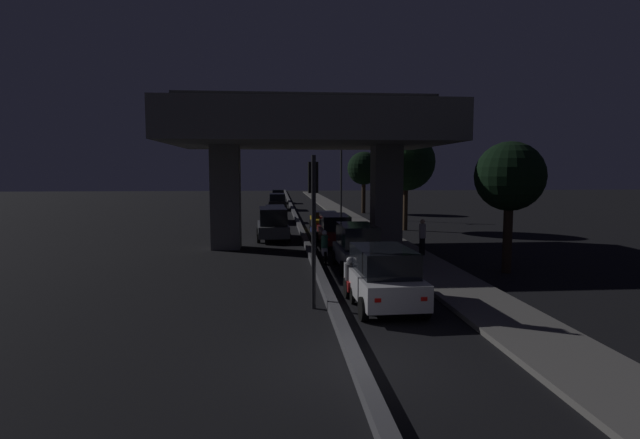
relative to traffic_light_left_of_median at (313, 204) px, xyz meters
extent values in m
plane|color=black|center=(0.56, -4.62, -3.23)|extent=(200.00, 200.00, 0.00)
cube|color=#4C4C51|center=(0.56, 30.38, -3.09)|extent=(0.33, 126.00, 0.28)
cube|color=#5B5956|center=(5.36, 23.38, -3.15)|extent=(2.41, 126.00, 0.16)
cube|color=slate|center=(-3.90, 12.48, -0.40)|extent=(1.55, 1.58, 5.66)
cube|color=slate|center=(5.03, 12.48, -0.40)|extent=(1.55, 1.58, 5.66)
cube|color=slate|center=(0.56, 12.48, 3.41)|extent=(14.64, 10.44, 1.96)
cube|color=#333335|center=(0.56, 12.48, 4.84)|extent=(14.64, 0.40, 0.90)
cylinder|color=black|center=(0.00, -0.11, -0.86)|extent=(0.14, 0.14, 4.73)
cube|color=black|center=(0.00, 0.07, 0.82)|extent=(0.30, 0.28, 0.95)
sphere|color=black|center=(0.00, 0.22, 1.12)|extent=(0.18, 0.18, 0.18)
sphere|color=black|center=(0.00, 0.22, 0.82)|extent=(0.18, 0.18, 0.18)
sphere|color=green|center=(0.00, 0.22, 0.53)|extent=(0.18, 0.18, 0.18)
cylinder|color=#2D2D30|center=(4.67, 29.51, 0.91)|extent=(0.18, 0.18, 8.28)
cylinder|color=#2D2D30|center=(3.87, 29.51, 4.90)|extent=(1.60, 0.10, 0.10)
ellipsoid|color=#F2B759|center=(3.08, 29.51, 4.80)|extent=(0.56, 0.32, 0.24)
cube|color=silver|center=(2.18, -0.17, -2.51)|extent=(1.97, 3.96, 0.75)
cube|color=black|center=(2.17, -0.07, -1.75)|extent=(1.71, 2.86, 0.76)
cylinder|color=black|center=(1.23, 1.09, -2.88)|extent=(0.22, 0.70, 0.69)
cylinder|color=black|center=(3.04, 1.15, -2.88)|extent=(0.22, 0.70, 0.69)
cylinder|color=black|center=(1.31, -1.48, -2.88)|extent=(0.22, 0.70, 0.69)
cylinder|color=black|center=(3.12, -1.43, -2.88)|extent=(0.22, 0.70, 0.69)
cube|color=red|center=(1.59, -2.15, -2.47)|extent=(0.18, 0.04, 0.11)
cube|color=red|center=(2.88, -2.11, -2.47)|extent=(0.18, 0.04, 0.11)
cube|color=#515459|center=(2.33, 5.85, -2.58)|extent=(1.72, 3.94, 0.66)
cube|color=black|center=(2.33, 5.95, -1.76)|extent=(1.50, 2.84, 0.97)
cylinder|color=black|center=(1.50, 7.13, -2.91)|extent=(0.21, 0.65, 0.64)
cylinder|color=black|center=(3.12, 7.16, -2.91)|extent=(0.21, 0.65, 0.64)
cylinder|color=black|center=(1.54, 4.55, -2.91)|extent=(0.21, 0.65, 0.64)
cylinder|color=black|center=(3.16, 4.58, -2.91)|extent=(0.21, 0.65, 0.64)
cube|color=red|center=(1.78, 3.88, -2.54)|extent=(0.18, 0.03, 0.11)
cube|color=red|center=(2.94, 3.90, -2.54)|extent=(0.18, 0.03, 0.11)
cube|color=#591414|center=(2.16, 12.86, -2.59)|extent=(1.75, 4.44, 0.68)
cube|color=black|center=(2.16, 12.97, -1.85)|extent=(1.54, 3.20, 0.79)
cylinder|color=black|center=(1.33, 14.33, -2.93)|extent=(0.20, 0.60, 0.60)
cylinder|color=black|center=(3.02, 14.32, -2.93)|extent=(0.20, 0.60, 0.60)
cylinder|color=black|center=(1.31, 11.41, -2.93)|extent=(0.20, 0.60, 0.60)
cylinder|color=black|center=(2.99, 11.40, -2.93)|extent=(0.20, 0.60, 0.60)
cube|color=red|center=(1.54, 10.64, -2.55)|extent=(0.18, 0.03, 0.11)
cube|color=red|center=(2.75, 10.64, -2.55)|extent=(0.18, 0.03, 0.11)
cube|color=gold|center=(2.32, 20.65, -2.62)|extent=(1.87, 3.94, 0.57)
cube|color=black|center=(2.32, 20.55, -2.10)|extent=(1.64, 1.58, 0.47)
cylinder|color=black|center=(1.42, 21.95, -2.90)|extent=(0.20, 0.65, 0.65)
cylinder|color=black|center=(3.24, 21.94, -2.90)|extent=(0.20, 0.65, 0.65)
cylinder|color=black|center=(1.41, 19.35, -2.90)|extent=(0.20, 0.65, 0.65)
cylinder|color=black|center=(3.23, 19.34, -2.90)|extent=(0.20, 0.65, 0.65)
cube|color=red|center=(1.67, 18.67, -2.59)|extent=(0.18, 0.03, 0.11)
cube|color=red|center=(2.97, 18.67, -2.59)|extent=(0.18, 0.03, 0.11)
cube|color=#515459|center=(-1.38, 15.96, -2.58)|extent=(2.05, 4.72, 0.70)
cube|color=black|center=(-1.38, 15.84, -1.74)|extent=(1.77, 3.41, 0.99)
cylinder|color=black|center=(-0.41, 14.47, -2.93)|extent=(0.23, 0.60, 0.59)
cylinder|color=black|center=(-2.21, 14.39, -2.93)|extent=(0.23, 0.60, 0.59)
cylinder|color=black|center=(-0.56, 17.53, -2.93)|extent=(0.23, 0.60, 0.59)
cylinder|color=black|center=(-2.35, 17.45, -2.93)|extent=(0.23, 0.60, 0.59)
cube|color=white|center=(-0.85, 18.32, -2.69)|extent=(0.18, 0.04, 0.11)
cube|color=white|center=(-2.14, 18.26, -2.69)|extent=(0.18, 0.04, 0.11)
cube|color=black|center=(-1.28, 26.50, -2.58)|extent=(1.94, 4.63, 0.71)
cube|color=black|center=(-1.29, 26.61, -2.01)|extent=(1.63, 1.88, 0.42)
cylinder|color=black|center=(-0.36, 25.02, -2.94)|extent=(0.22, 0.59, 0.58)
cylinder|color=black|center=(-2.09, 24.96, -2.94)|extent=(0.22, 0.59, 0.58)
cylinder|color=black|center=(-0.47, 28.03, -2.94)|extent=(0.22, 0.59, 0.58)
cylinder|color=black|center=(-2.20, 27.97, -2.94)|extent=(0.22, 0.59, 0.58)
cube|color=white|center=(-0.75, 28.81, -2.69)|extent=(0.18, 0.04, 0.11)
cube|color=white|center=(-1.99, 28.77, -2.69)|extent=(0.18, 0.04, 0.11)
cube|color=black|center=(-1.09, 40.28, -2.57)|extent=(1.97, 4.48, 0.72)
cube|color=black|center=(-1.09, 40.17, -1.82)|extent=(1.72, 3.23, 0.77)
cylinder|color=black|center=(-0.14, 38.83, -2.93)|extent=(0.21, 0.60, 0.60)
cylinder|color=black|center=(-1.99, 38.80, -2.93)|extent=(0.21, 0.60, 0.60)
cylinder|color=black|center=(-0.20, 41.77, -2.93)|extent=(0.21, 0.60, 0.60)
cylinder|color=black|center=(-2.04, 41.73, -2.93)|extent=(0.21, 0.60, 0.60)
cube|color=white|center=(-0.48, 42.53, -2.68)|extent=(0.18, 0.03, 0.11)
cube|color=white|center=(-1.80, 42.50, -2.68)|extent=(0.18, 0.03, 0.11)
cube|color=black|center=(-0.95, 51.84, -2.52)|extent=(1.76, 4.26, 0.73)
cube|color=black|center=(-0.95, 51.84, -1.79)|extent=(1.54, 2.56, 0.74)
cylinder|color=black|center=(-0.10, 50.45, -2.88)|extent=(0.21, 0.69, 0.69)
cylinder|color=black|center=(-1.77, 50.43, -2.88)|extent=(0.21, 0.69, 0.69)
cylinder|color=black|center=(-0.13, 53.25, -2.88)|extent=(0.21, 0.69, 0.69)
cylinder|color=black|center=(-1.80, 53.23, -2.88)|extent=(0.21, 0.69, 0.69)
cube|color=white|center=(-0.38, 53.97, -2.63)|extent=(0.18, 0.03, 0.11)
cube|color=white|center=(-1.57, 53.96, -2.63)|extent=(0.18, 0.03, 0.11)
cylinder|color=black|center=(1.28, 1.53, -2.96)|extent=(0.08, 0.54, 0.53)
cylinder|color=black|center=(1.28, 0.36, -2.96)|extent=(0.10, 0.54, 0.53)
cube|color=maroon|center=(1.28, 0.94, -2.74)|extent=(0.24, 0.89, 0.32)
cylinder|color=#3F3F44|center=(1.28, 0.94, -2.31)|extent=(0.32, 0.32, 0.54)
sphere|color=silver|center=(1.28, 0.94, -1.92)|extent=(0.24, 0.24, 0.24)
cube|color=red|center=(1.28, 0.31, -2.74)|extent=(0.08, 0.03, 0.08)
cylinder|color=black|center=(1.12, 8.56, -2.93)|extent=(0.10, 0.60, 0.59)
cylinder|color=black|center=(1.07, 7.16, -2.93)|extent=(0.12, 0.60, 0.59)
cube|color=silver|center=(1.10, 7.86, -2.71)|extent=(0.28, 1.07, 0.32)
cylinder|color=#26593F|center=(1.10, 7.86, -2.26)|extent=(0.33, 0.33, 0.58)
sphere|color=silver|center=(1.10, 7.86, -1.85)|extent=(0.24, 0.24, 0.24)
cube|color=red|center=(1.07, 7.11, -2.71)|extent=(0.08, 0.03, 0.08)
cylinder|color=black|center=(1.16, 17.27, -2.95)|extent=(0.12, 0.56, 0.56)
cylinder|color=black|center=(1.26, 16.05, -2.95)|extent=(0.14, 0.56, 0.56)
cube|color=navy|center=(1.21, 16.66, -2.73)|extent=(0.31, 0.95, 0.32)
cylinder|color=#3F3F44|center=(1.21, 16.66, -2.32)|extent=(0.34, 0.34, 0.50)
sphere|color=#B21919|center=(1.21, 16.66, -1.95)|extent=(0.24, 0.24, 0.24)
cube|color=red|center=(1.26, 16.00, -2.73)|extent=(0.08, 0.04, 0.08)
cylinder|color=black|center=(5.95, 8.45, -2.65)|extent=(0.28, 0.28, 0.84)
cylinder|color=beige|center=(5.95, 8.45, -1.88)|extent=(0.33, 0.33, 0.70)
sphere|color=tan|center=(5.95, 8.45, -1.42)|extent=(0.23, 0.23, 0.23)
cylinder|color=#2D2116|center=(8.47, 4.71, -1.75)|extent=(0.38, 0.38, 2.96)
sphere|color=black|center=(8.47, 4.71, 0.81)|extent=(2.87, 2.87, 2.87)
cylinder|color=#38281C|center=(8.11, 19.98, -1.54)|extent=(0.34, 0.34, 3.37)
sphere|color=black|center=(8.11, 19.98, 1.69)|extent=(4.12, 4.12, 4.12)
cylinder|color=#2D2116|center=(7.68, 34.93, -1.57)|extent=(0.40, 0.40, 3.31)
sphere|color=black|center=(7.68, 34.93, 1.34)|extent=(3.34, 3.34, 3.34)
camera|label=1|loc=(-1.11, -15.17, 1.00)|focal=28.00mm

